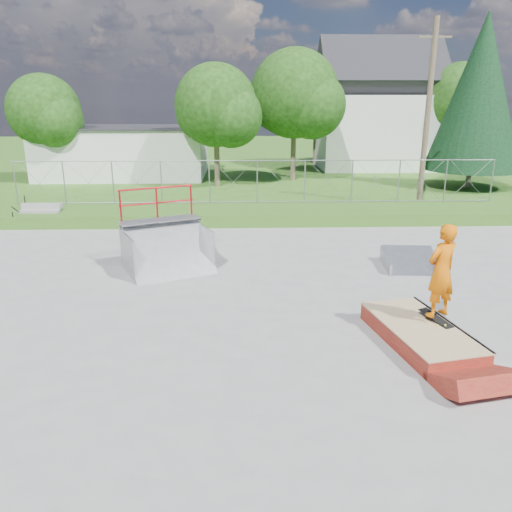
{
  "coord_description": "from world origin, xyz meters",
  "views": [
    {
      "loc": [
        -0.73,
        -10.35,
        4.65
      ],
      "look_at": [
        -0.36,
        1.01,
        1.1
      ],
      "focal_mm": 35.0,
      "sensor_mm": 36.0,
      "label": 1
    }
  ],
  "objects_px": {
    "flat_bank_ramp": "(411,261)",
    "skater": "(441,274)",
    "grind_box": "(420,335)",
    "quarter_pipe": "(167,233)"
  },
  "relations": [
    {
      "from": "flat_bank_ramp",
      "to": "skater",
      "type": "relative_size",
      "value": 0.84
    },
    {
      "from": "grind_box",
      "to": "quarter_pipe",
      "type": "xyz_separation_m",
      "value": [
        -5.58,
        4.64,
        0.93
      ]
    },
    {
      "from": "grind_box",
      "to": "flat_bank_ramp",
      "type": "bearing_deg",
      "value": 62.19
    },
    {
      "from": "quarter_pipe",
      "to": "flat_bank_ramp",
      "type": "height_order",
      "value": "quarter_pipe"
    },
    {
      "from": "flat_bank_ramp",
      "to": "skater",
      "type": "bearing_deg",
      "value": -97.63
    },
    {
      "from": "grind_box",
      "to": "skater",
      "type": "bearing_deg",
      "value": 17.46
    },
    {
      "from": "quarter_pipe",
      "to": "flat_bank_ramp",
      "type": "bearing_deg",
      "value": -24.82
    },
    {
      "from": "quarter_pipe",
      "to": "skater",
      "type": "height_order",
      "value": "skater"
    },
    {
      "from": "flat_bank_ramp",
      "to": "grind_box",
      "type": "bearing_deg",
      "value": -101.51
    },
    {
      "from": "grind_box",
      "to": "skater",
      "type": "distance_m",
      "value": 1.27
    }
  ]
}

